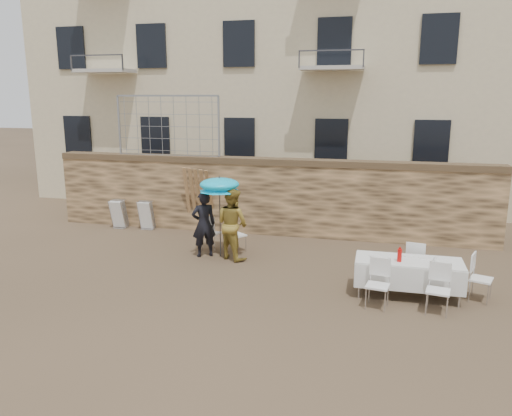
% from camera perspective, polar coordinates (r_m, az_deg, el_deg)
% --- Properties ---
extents(ground, '(80.00, 80.00, 0.00)m').
position_cam_1_polar(ground, '(10.36, -5.12, -10.11)').
color(ground, brown).
rests_on(ground, ground).
extents(stone_wall, '(13.00, 0.50, 2.20)m').
position_cam_1_polar(stone_wall, '(14.65, 1.08, 1.29)').
color(stone_wall, olive).
rests_on(stone_wall, ground).
extents(apartment_building, '(20.00, 8.00, 15.00)m').
position_cam_1_polar(apartment_building, '(21.53, 5.57, 22.04)').
color(apartment_building, '#C3B38D').
rests_on(apartment_building, ground).
extents(chain_link_fence, '(3.20, 0.06, 1.80)m').
position_cam_1_polar(chain_link_fence, '(15.33, -10.04, 9.16)').
color(chain_link_fence, gray).
rests_on(chain_link_fence, stone_wall).
extents(man_suit, '(0.73, 0.67, 1.68)m').
position_cam_1_polar(man_suit, '(12.64, -5.99, -1.86)').
color(man_suit, black).
rests_on(man_suit, ground).
extents(woman_dress, '(1.09, 1.02, 1.80)m').
position_cam_1_polar(woman_dress, '(12.40, -2.73, -1.81)').
color(woman_dress, gold).
rests_on(woman_dress, ground).
extents(umbrella, '(1.03, 1.03, 1.91)m').
position_cam_1_polar(umbrella, '(12.40, -4.20, 2.41)').
color(umbrella, '#3F3F44').
rests_on(umbrella, ground).
extents(couple_chair_left, '(0.54, 0.54, 0.96)m').
position_cam_1_polar(couple_chair_left, '(13.24, -5.16, -2.78)').
color(couple_chair_left, white).
rests_on(couple_chair_left, ground).
extents(couple_chair_right, '(0.67, 0.67, 0.96)m').
position_cam_1_polar(couple_chair_right, '(13.03, -2.24, -2.98)').
color(couple_chair_right, white).
rests_on(couple_chair_right, ground).
extents(banquet_table, '(2.10, 0.85, 0.78)m').
position_cam_1_polar(banquet_table, '(10.58, 17.09, -5.92)').
color(banquet_table, silver).
rests_on(banquet_table, ground).
extents(soda_bottle, '(0.09, 0.09, 0.26)m').
position_cam_1_polar(soda_bottle, '(10.37, 16.09, -5.21)').
color(soda_bottle, red).
rests_on(soda_bottle, banquet_table).
extents(table_chair_front_left, '(0.55, 0.55, 0.96)m').
position_cam_1_polar(table_chair_front_left, '(9.93, 13.73, -8.48)').
color(table_chair_front_left, white).
rests_on(table_chair_front_left, ground).
extents(table_chair_front_right, '(0.56, 0.56, 0.96)m').
position_cam_1_polar(table_chair_front_right, '(10.01, 20.10, -8.75)').
color(table_chair_front_right, white).
rests_on(table_chair_front_right, ground).
extents(table_chair_back, '(0.57, 0.57, 0.96)m').
position_cam_1_polar(table_chair_back, '(11.43, 17.80, -5.89)').
color(table_chair_back, white).
rests_on(table_chair_back, ground).
extents(table_chair_side, '(0.61, 0.61, 0.96)m').
position_cam_1_polar(table_chair_side, '(10.94, 24.36, -7.29)').
color(table_chair_side, white).
rests_on(table_chair_side, ground).
extents(chair_stack_left, '(0.46, 0.40, 0.92)m').
position_cam_1_polar(chair_stack_left, '(15.99, -15.18, -0.53)').
color(chair_stack_left, white).
rests_on(chair_stack_left, ground).
extents(chair_stack_right, '(0.46, 0.32, 0.92)m').
position_cam_1_polar(chair_stack_right, '(15.58, -12.28, -0.71)').
color(chair_stack_right, white).
rests_on(chair_stack_right, ground).
extents(wood_planks, '(0.70, 0.20, 2.00)m').
position_cam_1_polar(wood_planks, '(14.91, -6.72, 1.01)').
color(wood_planks, '#A37749').
rests_on(wood_planks, ground).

